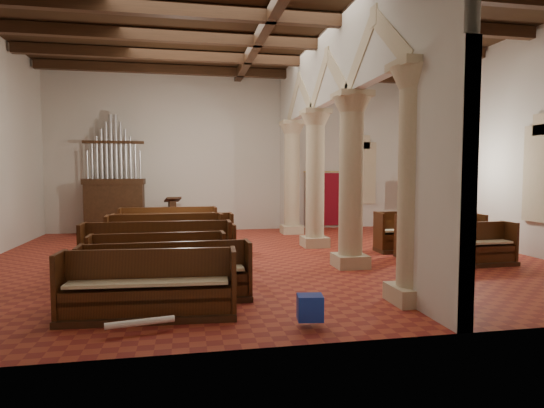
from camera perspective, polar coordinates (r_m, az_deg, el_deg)
The scene contains 30 objects.
floor at distance 11.93m, azimuth -0.99°, elevation -6.78°, with size 14.00×14.00×0.00m, color #9D3622.
ceiling at distance 12.31m, azimuth -1.03°, elevation 21.83°, with size 14.00×14.00×0.00m, color #2F200F.
wall_back at distance 17.68m, azimuth -4.33°, elevation 6.48°, with size 14.00×0.02×6.00m, color beige.
wall_front at distance 5.95m, azimuth 9.04°, elevation 11.38°, with size 14.00×0.02×6.00m, color beige.
wall_right at distance 14.66m, azimuth 27.27°, elevation 6.57°, with size 0.02×12.00×6.00m, color beige.
ceiling_beams at distance 12.26m, azimuth -1.03°, elevation 21.03°, with size 13.80×11.80×0.30m, color #3B2212, non-canonical shape.
arcade at distance 12.23m, azimuth 7.46°, elevation 10.22°, with size 0.90×11.90×6.00m.
window_right_b at distance 16.67m, azimuth 21.82°, elevation 3.61°, with size 0.03×1.00×2.20m, color #2F6B56.
window_back at distance 18.87m, azimuth 10.99°, elevation 3.83°, with size 1.00×0.03×2.20m, color #2F6B56.
pipe_organ at distance 17.26m, azimuth -19.13°, elevation 0.92°, with size 2.10×0.85×4.40m.
lectern at distance 17.13m, azimuth -12.40°, elevation -1.71°, with size 0.64×0.68×1.34m.
dossal_curtain at distance 18.34m, azimuth 6.66°, elevation 0.64°, with size 1.80×0.07×2.17m.
processional_banner at distance 17.83m, azimuth 16.50°, elevation -0.84°, with size 0.51×0.65×2.24m.
hymnal_box_a at distance 6.74m, azimuth 4.79°, elevation -12.82°, with size 0.37×0.30×0.37m, color navy.
hymnal_box_b at distance 10.06m, azimuth -7.81°, elevation -7.29°, with size 0.33×0.27×0.33m, color navy.
hymnal_box_c at distance 10.63m, azimuth -5.60°, elevation -6.77°, with size 0.30×0.24×0.30m, color navy.
tube_heater_a at distance 6.73m, azimuth -16.22°, elevation -14.07°, with size 0.09×0.09×0.94m, color white.
tube_heater_b at distance 8.84m, azimuth -12.08°, elevation -9.63°, with size 0.09×0.09×0.88m, color white.
nave_pew_0 at distance 7.31m, azimuth -15.21°, elevation -11.09°, with size 2.69×0.86×1.04m.
nave_pew_1 at distance 8.11m, azimuth -13.05°, elevation -9.62°, with size 2.91×0.76×1.02m.
nave_pew_2 at distance 9.45m, azimuth -14.06°, elevation -7.70°, with size 2.67×0.74×1.01m.
nave_pew_3 at distance 10.35m, azimuth -14.11°, elevation -6.44°, with size 3.22×0.79×1.14m.
nave_pew_4 at distance 11.11m, azimuth -11.52°, elevation -5.99°, with size 2.69×0.76×0.97m.
nave_pew_5 at distance 12.08m, azimuth -13.19°, elevation -4.91°, with size 2.97×0.94×1.15m.
nave_pew_6 at distance 12.63m, azimuth -12.31°, elevation -4.59°, with size 3.25×0.75×1.11m.
nave_pew_7 at distance 13.75m, azimuth -13.38°, elevation -4.02°, with size 2.98×0.74×1.03m.
nave_pew_8 at distance 14.54m, azimuth -12.82°, elevation -3.42°, with size 2.98×0.85×1.14m.
aisle_pew_0 at distance 11.95m, azimuth 23.85°, elevation -5.43°, with size 2.13×0.76×1.03m.
aisle_pew_1 at distance 12.68m, azimuth 20.36°, elevation -4.64°, with size 2.29×0.86×1.14m.
aisle_pew_2 at distance 13.44m, azimuth 17.11°, elevation -4.10°, with size 2.03×0.76×1.12m.
Camera 1 is at (-1.99, -11.55, 2.23)m, focal length 30.00 mm.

